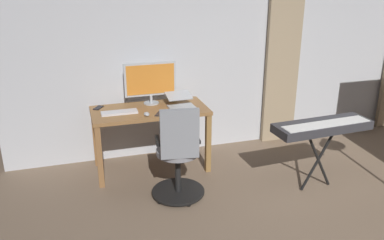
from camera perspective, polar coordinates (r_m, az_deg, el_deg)
The scene contains 12 objects.
back_room_partition at distance 5.31m, azimuth 8.21°, elevation 11.18°, with size 6.25×0.10×2.79m, color silver.
curtain_right_panel at distance 5.45m, azimuth 12.86°, elevation 8.83°, with size 0.47×0.06×2.36m, color tan.
desk at distance 4.63m, azimuth -6.02°, elevation 0.31°, with size 1.32×0.63×0.75m.
office_chair at distance 4.04m, azimuth -1.95°, elevation -5.36°, with size 0.56×0.56×1.03m.
computer_monitor at distance 4.71m, azimuth -5.96°, elevation 5.65°, with size 0.62×0.18×0.50m.
computer_keyboard at distance 4.49m, azimuth -10.34°, elevation 1.07°, with size 0.40×0.13×0.02m, color silver.
laptop at distance 4.63m, azimuth -1.67°, elevation 2.49°, with size 0.31×0.32×0.15m.
computer_mouse at distance 4.38m, azimuth -6.49°, elevation 0.85°, with size 0.06×0.10×0.04m, color #B7BCC1.
cell_phone_face_up at distance 4.72m, azimuth -13.24°, elevation 1.72°, with size 0.07×0.14×0.01m, color black.
cell_phone_by_monitor at distance 4.41m, azimuth -4.67°, elevation 0.88°, with size 0.07×0.14×0.01m, color #232328.
mug_tea at distance 4.86m, azimuth -2.69°, elevation 3.35°, with size 0.13×0.08×0.10m.
piano_keyboard at distance 4.36m, azimuth 18.13°, elevation -1.06°, with size 1.07×0.37×0.78m.
Camera 1 is at (2.24, 1.91, 2.23)m, focal length 37.31 mm.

